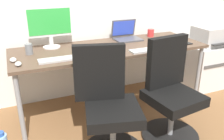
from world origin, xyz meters
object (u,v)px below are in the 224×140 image
Objects in this scene: side_cabinet at (205,65)px; coffee_mug at (151,33)px; office_chair_left at (108,108)px; printer at (210,36)px; open_laptop at (126,35)px; office_chair_right at (170,94)px; desktop_monitor at (50,24)px.

coffee_mug is at bearing 164.78° from side_cabinet.
office_chair_left is 1.90m from printer.
printer is (0.00, -0.00, 0.41)m from side_cabinet.
open_laptop is 0.34m from coffee_mug.
coffee_mug is (0.34, -0.00, -0.01)m from open_laptop.
office_chair_right is 1.96× the size of desktop_monitor.
side_cabinet is 1.88× the size of open_laptop.
coffee_mug is (0.96, 0.93, 0.34)m from office_chair_left.
side_cabinet is at bearing 22.68° from office_chair_left.
coffee_mug is at bearing 164.71° from printer.
printer reaches higher than side_cabinet.
office_chair_right is 1.05m from coffee_mug.
open_laptop is at bearing 169.30° from side_cabinet.
open_laptop is at bearing 90.32° from office_chair_right.
side_cabinet is 2.12m from desktop_monitor.
printer is (1.11, 0.72, 0.28)m from office_chair_right.
open_laptop reaches higher than office_chair_left.
office_chair_right is at bearing 0.15° from office_chair_left.
side_cabinet is (1.11, 0.72, -0.13)m from office_chair_right.
office_chair_right is at bearing -146.99° from side_cabinet.
desktop_monitor reaches higher than office_chair_right.
coffee_mug reaches higher than side_cabinet.
printer is 4.35× the size of coffee_mug.
desktop_monitor is 1.25m from coffee_mug.
side_cabinet is at bearing 33.01° from office_chair_right.
printer is 0.83× the size of desktop_monitor.
office_chair_left reaches higher than side_cabinet.
office_chair_right reaches higher than coffee_mug.
desktop_monitor reaches higher than office_chair_left.
printer is 0.80m from coffee_mug.
side_cabinet is 1.21× the size of desktop_monitor.
desktop_monitor is at bearing -179.89° from coffee_mug.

